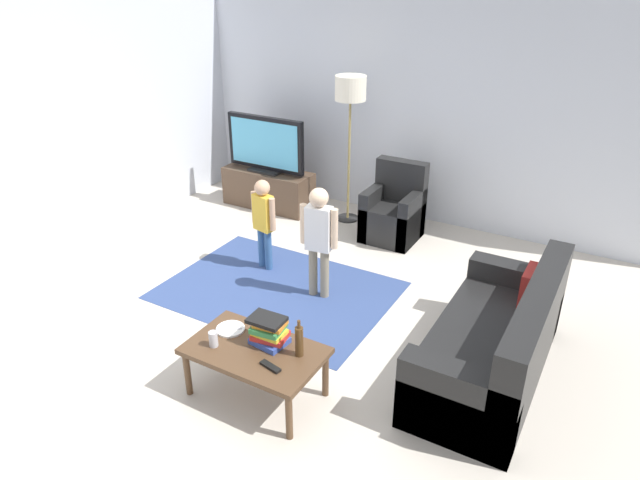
% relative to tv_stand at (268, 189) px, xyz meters
% --- Properties ---
extents(ground, '(7.80, 7.80, 0.00)m').
position_rel_tv_stand_xyz_m(ground, '(1.76, -2.30, -0.24)').
color(ground, beige).
extents(wall_back, '(6.00, 0.12, 2.70)m').
position_rel_tv_stand_xyz_m(wall_back, '(1.76, 0.70, 1.11)').
color(wall_back, silver).
rests_on(wall_back, ground).
extents(wall_left, '(0.12, 6.00, 2.70)m').
position_rel_tv_stand_xyz_m(wall_left, '(-1.24, -2.30, 1.11)').
color(wall_left, silver).
rests_on(wall_left, ground).
extents(area_rug, '(2.20, 1.60, 0.01)m').
position_rel_tv_stand_xyz_m(area_rug, '(1.31, -1.75, -0.24)').
color(area_rug, '#33477A').
rests_on(area_rug, ground).
extents(tv_stand, '(1.20, 0.44, 0.50)m').
position_rel_tv_stand_xyz_m(tv_stand, '(0.00, 0.00, 0.00)').
color(tv_stand, '#4C3828').
rests_on(tv_stand, ground).
extents(tv, '(1.10, 0.28, 0.71)m').
position_rel_tv_stand_xyz_m(tv, '(-0.00, -0.02, 0.60)').
color(tv, black).
rests_on(tv, tv_stand).
extents(couch, '(0.80, 1.80, 0.86)m').
position_rel_tv_stand_xyz_m(couch, '(3.52, -1.98, 0.05)').
color(couch, black).
rests_on(couch, ground).
extents(armchair, '(0.60, 0.60, 0.90)m').
position_rel_tv_stand_xyz_m(armchair, '(1.81, -0.04, 0.05)').
color(armchair, black).
rests_on(armchair, ground).
extents(floor_lamp, '(0.36, 0.36, 1.78)m').
position_rel_tv_stand_xyz_m(floor_lamp, '(1.10, 0.15, 1.30)').
color(floor_lamp, '#262626').
rests_on(floor_lamp, ground).
extents(child_near_tv, '(0.32, 0.16, 0.99)m').
position_rel_tv_stand_xyz_m(child_near_tv, '(0.93, -1.41, 0.35)').
color(child_near_tv, '#33598C').
rests_on(child_near_tv, ground).
extents(child_center, '(0.37, 0.18, 1.12)m').
position_rel_tv_stand_xyz_m(child_center, '(1.70, -1.62, 0.43)').
color(child_center, gray).
rests_on(child_center, ground).
extents(coffee_table, '(1.00, 0.60, 0.42)m').
position_rel_tv_stand_xyz_m(coffee_table, '(2.01, -3.08, 0.13)').
color(coffee_table, '#513823').
rests_on(coffee_table, ground).
extents(book_stack, '(0.29, 0.23, 0.22)m').
position_rel_tv_stand_xyz_m(book_stack, '(2.07, -2.97, 0.28)').
color(book_stack, '#334CA5').
rests_on(book_stack, coffee_table).
extents(bottle, '(0.06, 0.06, 0.29)m').
position_rel_tv_stand_xyz_m(bottle, '(2.33, -2.98, 0.30)').
color(bottle, '#4C3319').
rests_on(bottle, coffee_table).
extents(tv_remote, '(0.18, 0.08, 0.02)m').
position_rel_tv_stand_xyz_m(tv_remote, '(2.23, -3.20, 0.19)').
color(tv_remote, black).
rests_on(tv_remote, coffee_table).
extents(soda_can, '(0.07, 0.07, 0.12)m').
position_rel_tv_stand_xyz_m(soda_can, '(1.73, -3.20, 0.24)').
color(soda_can, silver).
rests_on(soda_can, coffee_table).
extents(plate, '(0.22, 0.22, 0.02)m').
position_rel_tv_stand_xyz_m(plate, '(1.71, -2.98, 0.18)').
color(plate, white).
rests_on(plate, coffee_table).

